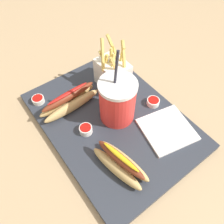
# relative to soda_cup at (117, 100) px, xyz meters

# --- Properties ---
(ground_plane) EXTENTS (2.40, 2.40, 0.02)m
(ground_plane) POSITION_rel_soda_cup_xyz_m (-0.00, 0.02, -0.10)
(ground_plane) COLOR tan
(food_tray) EXTENTS (0.49, 0.35, 0.02)m
(food_tray) POSITION_rel_soda_cup_xyz_m (-0.00, 0.02, -0.08)
(food_tray) COLOR #2D333D
(food_tray) RESTS_ON ground_plane
(soda_cup) EXTENTS (0.10, 0.10, 0.22)m
(soda_cup) POSITION_rel_soda_cup_xyz_m (0.00, 0.00, 0.00)
(soda_cup) COLOR red
(soda_cup) RESTS_ON food_tray
(fries_basket) EXTENTS (0.10, 0.08, 0.17)m
(fries_basket) POSITION_rel_soda_cup_xyz_m (0.11, -0.06, -0.02)
(fries_basket) COLOR white
(fries_basket) RESTS_ON food_tray
(hot_dog_1) EXTENTS (0.06, 0.19, 0.06)m
(hot_dog_1) POSITION_rel_soda_cup_xyz_m (0.11, 0.09, -0.04)
(hot_dog_1) COLOR tan
(hot_dog_1) RESTS_ON food_tray
(hot_dog_2) EXTENTS (0.16, 0.08, 0.06)m
(hot_dog_2) POSITION_rel_soda_cup_xyz_m (-0.13, 0.09, -0.04)
(hot_dog_2) COLOR tan
(hot_dog_2) RESTS_ON food_tray
(ketchup_cup_1) EXTENTS (0.04, 0.04, 0.02)m
(ketchup_cup_1) POSITION_rel_soda_cup_xyz_m (0.18, 0.16, -0.06)
(ketchup_cup_1) COLOR white
(ketchup_cup_1) RESTS_ON food_tray
(ketchup_cup_2) EXTENTS (0.04, 0.04, 0.02)m
(ketchup_cup_2) POSITION_rel_soda_cup_xyz_m (-0.03, -0.11, -0.06)
(ketchup_cup_2) COLOR white
(ketchup_cup_2) RESTS_ON food_tray
(ketchup_cup_3) EXTENTS (0.04, 0.04, 0.02)m
(ketchup_cup_3) POSITION_rel_soda_cup_xyz_m (0.00, 0.10, -0.05)
(ketchup_cup_3) COLOR white
(ketchup_cup_3) RESTS_ON food_tray
(napkin_stack) EXTENTS (0.15, 0.16, 0.01)m
(napkin_stack) POSITION_rel_soda_cup_xyz_m (-0.13, -0.08, -0.06)
(napkin_stack) COLOR white
(napkin_stack) RESTS_ON food_tray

